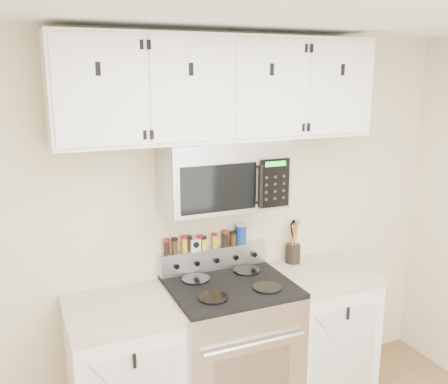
{
  "coord_description": "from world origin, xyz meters",
  "views": [
    {
      "loc": [
        -1.18,
        -1.24,
        2.24
      ],
      "look_at": [
        -0.04,
        1.45,
        1.54
      ],
      "focal_mm": 40.0,
      "sensor_mm": 36.0,
      "label": 1
    }
  ],
  "objects_px": {
    "microwave": "(223,174)",
    "utensil_crock": "(293,252)",
    "salt_canister": "(241,234)",
    "range": "(230,350)"
  },
  "relations": [
    {
      "from": "range",
      "to": "salt_canister",
      "type": "height_order",
      "value": "salt_canister"
    },
    {
      "from": "utensil_crock",
      "to": "range",
      "type": "bearing_deg",
      "value": -158.47
    },
    {
      "from": "salt_canister",
      "to": "microwave",
      "type": "bearing_deg",
      "value": -142.37
    },
    {
      "from": "microwave",
      "to": "utensil_crock",
      "type": "distance_m",
      "value": 0.87
    },
    {
      "from": "range",
      "to": "salt_canister",
      "type": "distance_m",
      "value": 0.77
    },
    {
      "from": "microwave",
      "to": "utensil_crock",
      "type": "bearing_deg",
      "value": 10.17
    },
    {
      "from": "utensil_crock",
      "to": "salt_canister",
      "type": "distance_m",
      "value": 0.43
    },
    {
      "from": "utensil_crock",
      "to": "salt_canister",
      "type": "xyz_separation_m",
      "value": [
        -0.39,
        0.05,
        0.17
      ]
    },
    {
      "from": "microwave",
      "to": "salt_canister",
      "type": "height_order",
      "value": "microwave"
    },
    {
      "from": "range",
      "to": "microwave",
      "type": "height_order",
      "value": "microwave"
    }
  ]
}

